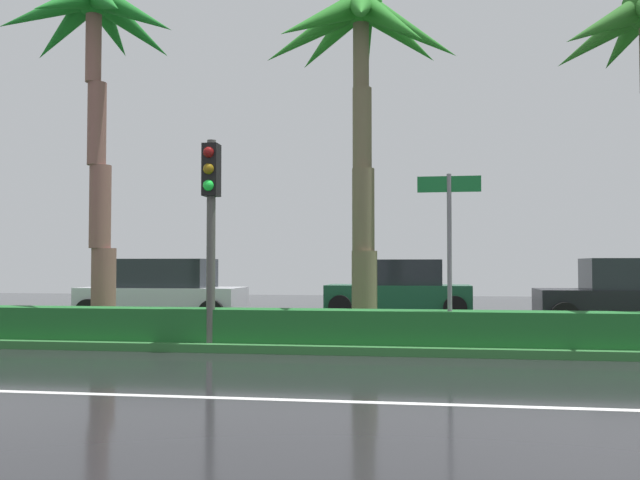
# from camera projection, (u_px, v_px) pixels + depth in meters

# --- Properties ---
(ground_plane) EXTENTS (90.00, 42.00, 0.10)m
(ground_plane) POSITION_uv_depth(u_px,v_px,m) (519.00, 343.00, 14.43)
(ground_plane) COLOR black
(near_lane_divider_stripe) EXTENTS (81.00, 0.14, 0.01)m
(near_lane_divider_stripe) POSITION_uv_depth(u_px,v_px,m) (601.00, 409.00, 7.52)
(near_lane_divider_stripe) COLOR white
(near_lane_divider_stripe) RESTS_ON ground_plane
(median_strip) EXTENTS (85.50, 4.00, 0.15)m
(median_strip) POSITION_uv_depth(u_px,v_px,m) (525.00, 342.00, 13.45)
(median_strip) COLOR #2D6B33
(median_strip) RESTS_ON ground_plane
(median_hedge) EXTENTS (76.50, 0.70, 0.60)m
(median_hedge) POSITION_uv_depth(u_px,v_px,m) (536.00, 329.00, 12.08)
(median_hedge) COLOR #1E6028
(median_hedge) RESTS_ON median_strip
(palm_tree_mid_left) EXTENTS (3.94, 4.01, 7.60)m
(palm_tree_mid_left) POSITION_uv_depth(u_px,v_px,m) (96.00, 49.00, 14.90)
(palm_tree_mid_left) COLOR brown
(palm_tree_mid_left) RESTS_ON median_strip
(palm_tree_centre_left) EXTENTS (4.26, 4.31, 7.32)m
(palm_tree_centre_left) POSITION_uv_depth(u_px,v_px,m) (361.00, 54.00, 14.59)
(palm_tree_centre_left) COLOR brown
(palm_tree_centre_left) RESTS_ON median_strip
(traffic_signal_median_left) EXTENTS (0.28, 0.43, 3.69)m
(traffic_signal_median_left) POSITION_uv_depth(u_px,v_px,m) (211.00, 203.00, 12.74)
(traffic_signal_median_left) COLOR #4C4C47
(traffic_signal_median_left) RESTS_ON median_strip
(street_name_sign) EXTENTS (1.10, 0.08, 3.00)m
(street_name_sign) POSITION_uv_depth(u_px,v_px,m) (449.00, 235.00, 12.21)
(street_name_sign) COLOR slate
(street_name_sign) RESTS_ON median_strip
(car_in_traffic_leading) EXTENTS (4.30, 2.02, 1.72)m
(car_in_traffic_leading) POSITION_uv_depth(u_px,v_px,m) (164.00, 292.00, 18.76)
(car_in_traffic_leading) COLOR silver
(car_in_traffic_leading) RESTS_ON ground_plane
(car_in_traffic_second) EXTENTS (4.30, 2.02, 1.72)m
(car_in_traffic_second) POSITION_uv_depth(u_px,v_px,m) (400.00, 289.00, 21.08)
(car_in_traffic_second) COLOR #195133
(car_in_traffic_second) RESTS_ON ground_plane
(car_in_traffic_third) EXTENTS (4.30, 2.02, 1.72)m
(car_in_traffic_third) POSITION_uv_depth(u_px,v_px,m) (630.00, 295.00, 17.10)
(car_in_traffic_third) COLOR black
(car_in_traffic_third) RESTS_ON ground_plane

